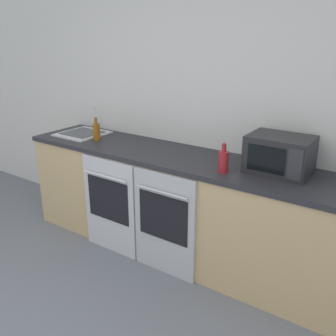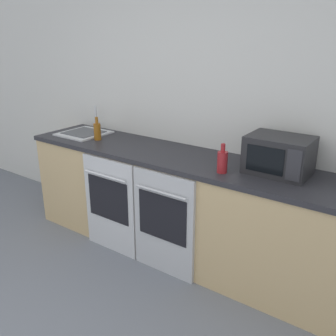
# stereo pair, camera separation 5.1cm
# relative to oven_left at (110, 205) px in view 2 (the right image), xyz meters

# --- Properties ---
(wall_back) EXTENTS (10.00, 0.06, 2.60)m
(wall_back) POSITION_rel_oven_left_xyz_m (0.50, 0.67, 0.86)
(wall_back) COLOR silver
(wall_back) RESTS_ON ground_plane
(counter_back) EXTENTS (3.00, 0.64, 0.92)m
(counter_back) POSITION_rel_oven_left_xyz_m (0.50, 0.33, 0.02)
(counter_back) COLOR tan
(counter_back) RESTS_ON ground_plane
(oven_left) EXTENTS (0.57, 0.06, 0.87)m
(oven_left) POSITION_rel_oven_left_xyz_m (0.00, 0.00, 0.00)
(oven_left) COLOR silver
(oven_left) RESTS_ON ground_plane
(oven_right) EXTENTS (0.57, 0.06, 0.87)m
(oven_right) POSITION_rel_oven_left_xyz_m (0.59, 0.00, 0.00)
(oven_right) COLOR #B7BABF
(oven_right) RESTS_ON ground_plane
(microwave) EXTENTS (0.44, 0.33, 0.27)m
(microwave) POSITION_rel_oven_left_xyz_m (1.32, 0.39, 0.61)
(microwave) COLOR #232326
(microwave) RESTS_ON counter_back
(bottle_red) EXTENTS (0.07, 0.07, 0.22)m
(bottle_red) POSITION_rel_oven_left_xyz_m (0.99, 0.17, 0.56)
(bottle_red) COLOR maroon
(bottle_red) RESTS_ON counter_back
(bottle_amber) EXTENTS (0.07, 0.07, 0.22)m
(bottle_amber) POSITION_rel_oven_left_xyz_m (-0.38, 0.27, 0.56)
(bottle_amber) COLOR #8C5114
(bottle_amber) RESTS_ON counter_back
(sink) EXTENTS (0.42, 0.44, 0.26)m
(sink) POSITION_rel_oven_left_xyz_m (-0.65, 0.35, 0.49)
(sink) COLOR silver
(sink) RESTS_ON counter_back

